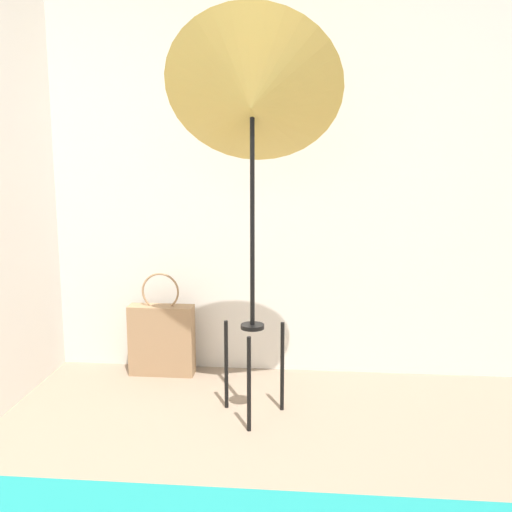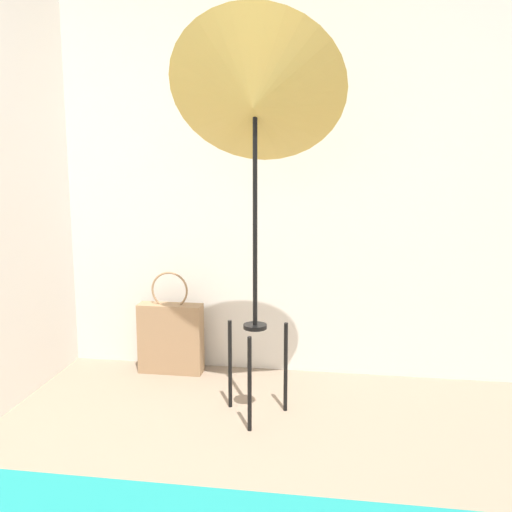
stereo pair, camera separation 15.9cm
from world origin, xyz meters
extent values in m
cube|color=silver|center=(0.00, 2.20, 1.30)|extent=(8.00, 0.05, 2.60)
cylinder|color=black|center=(-0.12, 1.36, 0.23)|extent=(0.02, 0.02, 0.46)
cylinder|color=black|center=(-0.26, 1.61, 0.23)|extent=(0.02, 0.02, 0.46)
cylinder|color=black|center=(0.03, 1.61, 0.23)|extent=(0.02, 0.02, 0.46)
cylinder|color=black|center=(-0.12, 1.53, 0.46)|extent=(0.11, 0.11, 0.02)
cylinder|color=black|center=(-0.12, 1.53, 1.00)|extent=(0.02, 0.02, 1.07)
cone|color=#D1B251|center=(-0.12, 1.53, 1.53)|extent=(0.83, 0.63, 0.76)
cube|color=#9E7A56|center=(-0.70, 2.03, 0.21)|extent=(0.38, 0.12, 0.41)
torus|color=#9E7A56|center=(-0.70, 2.03, 0.50)|extent=(0.22, 0.01, 0.22)
camera|label=1|loc=(0.16, -1.25, 1.31)|focal=42.00mm
camera|label=2|loc=(0.32, -1.23, 1.31)|focal=42.00mm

